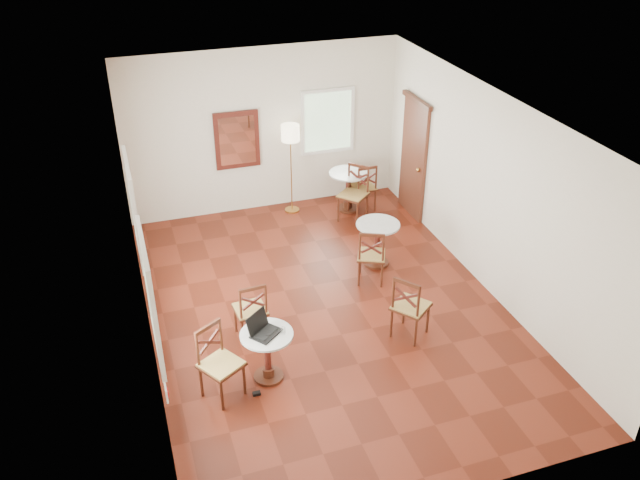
{
  "coord_description": "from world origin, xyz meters",
  "views": [
    {
      "loc": [
        -2.57,
        -7.43,
        5.73
      ],
      "look_at": [
        0.0,
        0.3,
        1.0
      ],
      "focal_mm": 37.08,
      "sensor_mm": 36.0,
      "label": 1
    }
  ],
  "objects_px": {
    "power_adapter": "(257,393)",
    "laptop": "(262,329)",
    "water_glass": "(283,331)",
    "cafe_table_near": "(267,351)",
    "chair_near_b": "(220,363)",
    "mouse": "(268,336)",
    "navy_mug": "(254,325)",
    "chair_back_b": "(354,194)",
    "chair_near_a": "(251,310)",
    "cafe_table_back": "(348,187)",
    "chair_mid_b": "(410,306)",
    "chair_mid_a": "(371,255)",
    "cafe_table_mid": "(377,239)",
    "floor_lamp": "(290,139)",
    "chair_back_a": "(364,187)"
  },
  "relations": [
    {
      "from": "power_adapter",
      "to": "laptop",
      "type": "bearing_deg",
      "value": 58.61
    },
    {
      "from": "water_glass",
      "to": "cafe_table_near",
      "type": "bearing_deg",
      "value": 159.83
    },
    {
      "from": "chair_near_b",
      "to": "mouse",
      "type": "bearing_deg",
      "value": -27.38
    },
    {
      "from": "navy_mug",
      "to": "chair_back_b",
      "type": "bearing_deg",
      "value": 52.74
    },
    {
      "from": "cafe_table_near",
      "to": "chair_near_a",
      "type": "xyz_separation_m",
      "value": [
        -0.01,
        0.87,
        0.02
      ]
    },
    {
      "from": "chair_near_b",
      "to": "mouse",
      "type": "relative_size",
      "value": 11.53
    },
    {
      "from": "chair_back_b",
      "to": "power_adapter",
      "type": "height_order",
      "value": "chair_back_b"
    },
    {
      "from": "chair_back_b",
      "to": "navy_mug",
      "type": "xyz_separation_m",
      "value": [
        -2.65,
        -3.49,
        0.24
      ]
    },
    {
      "from": "laptop",
      "to": "mouse",
      "type": "height_order",
      "value": "laptop"
    },
    {
      "from": "cafe_table_back",
      "to": "chair_near_a",
      "type": "distance_m",
      "value": 4.08
    },
    {
      "from": "chair_near_b",
      "to": "water_glass",
      "type": "bearing_deg",
      "value": -28.89
    },
    {
      "from": "chair_mid_b",
      "to": "chair_near_b",
      "type": "bearing_deg",
      "value": 59.3
    },
    {
      "from": "chair_mid_a",
      "to": "navy_mug",
      "type": "height_order",
      "value": "chair_mid_a"
    },
    {
      "from": "chair_near_a",
      "to": "navy_mug",
      "type": "height_order",
      "value": "chair_near_a"
    },
    {
      "from": "chair_back_b",
      "to": "laptop",
      "type": "height_order",
      "value": "chair_back_b"
    },
    {
      "from": "cafe_table_mid",
      "to": "chair_near_b",
      "type": "bearing_deg",
      "value": -143.44
    },
    {
      "from": "chair_mid_b",
      "to": "chair_back_b",
      "type": "height_order",
      "value": "chair_back_b"
    },
    {
      "from": "chair_near_a",
      "to": "chair_near_b",
      "type": "xyz_separation_m",
      "value": [
        -0.61,
        -0.98,
        0.03
      ]
    },
    {
      "from": "floor_lamp",
      "to": "chair_back_a",
      "type": "bearing_deg",
      "value": -16.15
    },
    {
      "from": "floor_lamp",
      "to": "mouse",
      "type": "height_order",
      "value": "floor_lamp"
    },
    {
      "from": "cafe_table_back",
      "to": "chair_mid_a",
      "type": "height_order",
      "value": "chair_mid_a"
    },
    {
      "from": "cafe_table_mid",
      "to": "chair_back_b",
      "type": "relative_size",
      "value": 0.73
    },
    {
      "from": "cafe_table_back",
      "to": "laptop",
      "type": "height_order",
      "value": "laptop"
    },
    {
      "from": "laptop",
      "to": "navy_mug",
      "type": "distance_m",
      "value": 0.15
    },
    {
      "from": "mouse",
      "to": "water_glass",
      "type": "bearing_deg",
      "value": -3.89
    },
    {
      "from": "cafe_table_near",
      "to": "chair_mid_b",
      "type": "distance_m",
      "value": 2.06
    },
    {
      "from": "chair_near_a",
      "to": "navy_mug",
      "type": "xyz_separation_m",
      "value": [
        -0.11,
        -0.71,
        0.29
      ]
    },
    {
      "from": "chair_back_b",
      "to": "mouse",
      "type": "xyz_separation_m",
      "value": [
        -2.53,
        -3.71,
        0.21
      ]
    },
    {
      "from": "water_glass",
      "to": "power_adapter",
      "type": "distance_m",
      "value": 0.86
    },
    {
      "from": "chair_mid_b",
      "to": "water_glass",
      "type": "bearing_deg",
      "value": 61.24
    },
    {
      "from": "cafe_table_back",
      "to": "mouse",
      "type": "relative_size",
      "value": 8.93
    },
    {
      "from": "chair_back_b",
      "to": "navy_mug",
      "type": "distance_m",
      "value": 4.39
    },
    {
      "from": "chair_near_a",
      "to": "floor_lamp",
      "type": "bearing_deg",
      "value": -118.59
    },
    {
      "from": "chair_back_b",
      "to": "power_adapter",
      "type": "bearing_deg",
      "value": -76.79
    },
    {
      "from": "water_glass",
      "to": "laptop",
      "type": "bearing_deg",
      "value": 155.8
    },
    {
      "from": "chair_near_b",
      "to": "chair_back_a",
      "type": "xyz_separation_m",
      "value": [
        3.46,
        4.05,
        -0.02
      ]
    },
    {
      "from": "chair_mid_a",
      "to": "cafe_table_near",
      "type": "bearing_deg",
      "value": 63.27
    },
    {
      "from": "chair_near_a",
      "to": "power_adapter",
      "type": "distance_m",
      "value": 1.23
    },
    {
      "from": "mouse",
      "to": "navy_mug",
      "type": "relative_size",
      "value": 0.7
    },
    {
      "from": "cafe_table_near",
      "to": "power_adapter",
      "type": "xyz_separation_m",
      "value": [
        -0.22,
        -0.26,
        -0.41
      ]
    },
    {
      "from": "chair_back_b",
      "to": "chair_near_a",
      "type": "bearing_deg",
      "value": -84.04
    },
    {
      "from": "cafe_table_mid",
      "to": "chair_back_a",
      "type": "height_order",
      "value": "chair_back_a"
    },
    {
      "from": "cafe_table_near",
      "to": "power_adapter",
      "type": "distance_m",
      "value": 0.54
    },
    {
      "from": "chair_near_a",
      "to": "floor_lamp",
      "type": "xyz_separation_m",
      "value": [
        1.58,
        3.44,
        0.97
      ]
    },
    {
      "from": "cafe_table_near",
      "to": "floor_lamp",
      "type": "height_order",
      "value": "floor_lamp"
    },
    {
      "from": "chair_back_a",
      "to": "mouse",
      "type": "height_order",
      "value": "chair_back_a"
    },
    {
      "from": "navy_mug",
      "to": "chair_near_a",
      "type": "bearing_deg",
      "value": 81.5
    },
    {
      "from": "floor_lamp",
      "to": "chair_near_b",
      "type": "bearing_deg",
      "value": -116.3
    },
    {
      "from": "chair_near_a",
      "to": "chair_back_b",
      "type": "relative_size",
      "value": 0.9
    },
    {
      "from": "navy_mug",
      "to": "power_adapter",
      "type": "bearing_deg",
      "value": -104.59
    }
  ]
}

